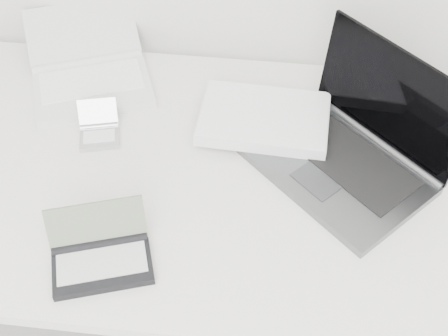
# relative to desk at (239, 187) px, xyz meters

# --- Properties ---
(desk) EXTENTS (1.60, 0.80, 0.73)m
(desk) POSITION_rel_desk_xyz_m (0.00, 0.00, 0.00)
(desk) COLOR white
(desk) RESTS_ON ground
(laptop_large) EXTENTS (0.57, 0.47, 0.26)m
(laptop_large) POSITION_rel_desk_xyz_m (0.17, 0.09, 0.09)
(laptop_large) COLOR #5D5F62
(laptop_large) RESTS_ON desk
(netbook_open_white) EXTENTS (0.40, 0.44, 0.09)m
(netbook_open_white) POSITION_rel_desk_xyz_m (-0.41, 0.28, 0.07)
(netbook_open_white) COLOR white
(netbook_open_white) RESTS_ON desk
(pda_silver) EXTENTS (0.11, 0.13, 0.07)m
(pda_silver) POSITION_rel_desk_xyz_m (-0.34, 0.08, 0.06)
(pda_silver) COLOR #B9B9BE
(pda_silver) RESTS_ON desk
(palmtop_charcoal) EXTENTS (0.23, 0.20, 0.10)m
(palmtop_charcoal) POSITION_rel_desk_xyz_m (-0.25, -0.26, 0.07)
(palmtop_charcoal) COLOR black
(palmtop_charcoal) RESTS_ON desk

